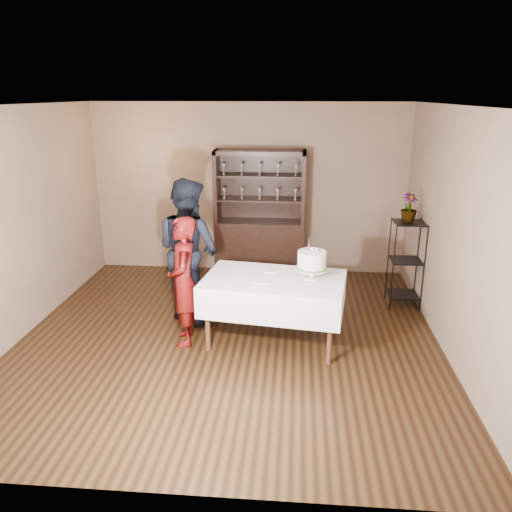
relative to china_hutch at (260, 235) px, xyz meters
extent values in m
plane|color=black|center=(-0.20, -2.25, -0.66)|extent=(5.00, 5.00, 0.00)
plane|color=silver|center=(-0.20, -2.25, 2.04)|extent=(5.00, 5.00, 0.00)
cube|color=brown|center=(-0.20, 0.25, 0.69)|extent=(5.00, 0.02, 2.70)
cube|color=brown|center=(-2.70, -2.25, 0.69)|extent=(0.02, 5.00, 2.70)
cube|color=brown|center=(2.30, -2.25, 0.69)|extent=(0.02, 5.00, 2.70)
cube|color=black|center=(0.00, -0.01, -0.21)|extent=(1.40, 0.48, 0.90)
cube|color=black|center=(0.00, 0.21, 0.79)|extent=(1.40, 0.03, 1.10)
cube|color=black|center=(0.00, -0.01, 1.31)|extent=(1.40, 0.48, 0.06)
cube|color=black|center=(0.00, -0.01, 0.59)|extent=(1.28, 0.42, 0.02)
cube|color=black|center=(0.00, -0.01, 0.96)|extent=(1.28, 0.42, 0.02)
cylinder|color=black|center=(1.88, -1.25, -0.06)|extent=(0.02, 0.02, 1.20)
cylinder|color=black|center=(2.28, -1.25, -0.06)|extent=(0.02, 0.02, 1.20)
cylinder|color=black|center=(1.88, -0.85, -0.06)|extent=(0.02, 0.02, 1.20)
cylinder|color=black|center=(2.28, -0.85, -0.06)|extent=(0.02, 0.02, 1.20)
cube|color=black|center=(2.08, -1.05, -0.51)|extent=(0.40, 0.40, 0.02)
cube|color=black|center=(2.08, -1.05, -0.01)|extent=(0.40, 0.40, 0.01)
cube|color=black|center=(2.08, -1.05, 0.52)|extent=(0.40, 0.40, 0.02)
cube|color=silver|center=(0.34, -2.29, -0.05)|extent=(1.72, 1.20, 0.37)
cylinder|color=#492A1A|center=(-0.40, -2.58, -0.28)|extent=(0.06, 0.06, 0.76)
cylinder|color=#492A1A|center=(0.97, -2.77, -0.28)|extent=(0.06, 0.06, 0.76)
cylinder|color=#492A1A|center=(-0.29, -1.82, -0.28)|extent=(0.06, 0.06, 0.76)
cylinder|color=#492A1A|center=(1.08, -2.01, -0.28)|extent=(0.06, 0.06, 0.76)
imported|color=#380509|center=(-0.70, -2.39, 0.10)|extent=(0.47, 0.62, 1.52)
imported|color=black|center=(-0.79, -1.67, 0.25)|extent=(1.13, 1.09, 1.84)
cylinder|color=silver|center=(0.76, -2.24, 0.14)|extent=(0.20, 0.20, 0.01)
cylinder|color=silver|center=(0.76, -2.24, 0.19)|extent=(0.05, 0.05, 0.10)
cylinder|color=silver|center=(0.76, -2.24, 0.25)|extent=(0.37, 0.37, 0.02)
cylinder|color=#446C33|center=(0.76, -2.24, 0.26)|extent=(0.36, 0.36, 0.02)
cylinder|color=white|center=(0.76, -2.24, 0.35)|extent=(0.36, 0.36, 0.20)
sphere|color=#587DBD|center=(0.80, -2.24, 0.47)|extent=(0.02, 0.02, 0.02)
cube|color=silver|center=(0.72, -2.26, 0.53)|extent=(0.02, 0.02, 0.14)
cube|color=black|center=(0.72, -2.26, 0.61)|extent=(0.03, 0.02, 0.05)
cylinder|color=silver|center=(0.21, -2.40, 0.14)|extent=(0.27, 0.27, 0.01)
cylinder|color=silver|center=(0.29, -2.05, 0.14)|extent=(0.24, 0.24, 0.01)
imported|color=#446C33|center=(2.06, -1.01, 0.71)|extent=(0.29, 0.29, 0.38)
camera|label=1|loc=(0.58, -7.64, 2.16)|focal=35.00mm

